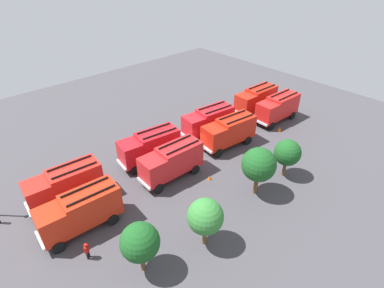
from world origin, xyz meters
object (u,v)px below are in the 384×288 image
Objects in this scene: tree_1 at (259,165)px; traffic_cone_0 at (279,129)px; firefighter_1 at (290,105)px; fire_truck_7 at (80,210)px; fire_truck_0 at (256,99)px; fire_truck_6 at (172,161)px; firefighter_2 at (215,116)px; tree_2 at (205,217)px; tree_0 at (287,153)px; fire_truck_2 at (150,146)px; tree_3 at (140,242)px; traffic_cone_2 at (192,153)px; fire_truck_1 at (209,121)px; fire_truck_5 at (229,131)px; firefighter_3 at (87,250)px; fire_truck_3 at (65,184)px; traffic_cone_1 at (210,177)px; fire_truck_4 at (278,107)px.

tree_1 is 7.22× the size of traffic_cone_0.
fire_truck_7 is at bearing -91.46° from firefighter_1.
fire_truck_6 is at bearing 13.39° from fire_truck_0.
tree_2 is (16.32, 14.45, 2.23)m from firefighter_2.
tree_0 is (-19.80, 7.77, 0.84)m from fire_truck_7.
fire_truck_2 is 1.60× the size of tree_3.
traffic_cone_0 is 13.30m from traffic_cone_2.
tree_0 is 10.13m from traffic_cone_0.
firefighter_2 is (6.81, -1.88, -1.24)m from fire_truck_0.
fire_truck_1 and fire_truck_5 have the same top height.
traffic_cone_0 is at bearing 71.53° from fire_truck_0.
fire_truck_1 is 4.30× the size of firefighter_1.
tree_0 is at bearing -138.16° from firefighter_3.
firefighter_2 is 1.00× the size of firefighter_3.
fire_truck_1 is 9.28m from fire_truck_2.
traffic_cone_1 is (-12.71, 7.08, -1.87)m from fire_truck_3.
fire_truck_0 is 0.98× the size of fire_truck_5.
traffic_cone_1 is at bearing 171.76° from fire_truck_7.
fire_truck_0 is 4.45× the size of firefighter_3.
firefighter_2 is 2.88× the size of traffic_cone_1.
firefighter_3 is (1.21, 3.22, -1.24)m from fire_truck_7.
tree_3 is at bearing 20.07° from traffic_cone_1.
tree_2 is (12.94, 12.52, 1.00)m from fire_truck_1.
tree_0 is at bearing 40.62° from fire_truck_4.
traffic_cone_0 is (-27.18, 6.21, -1.79)m from fire_truck_3.
fire_truck_2 is 1.02× the size of fire_truck_4.
firefighter_3 is 9.88m from tree_2.
fire_truck_7 is (29.91, 0.18, 0.00)m from fire_truck_4.
fire_truck_4 is 29.33m from tree_3.
fire_truck_0 and fire_truck_5 have the same top height.
fire_truck_0 is 10.20m from fire_truck_1.
fire_truck_4 is at bearing -87.05° from firefighter_1.
tree_2 is (3.68, 8.84, 1.00)m from fire_truck_6.
fire_truck_4 is 31.32m from firefighter_3.
traffic_cone_0 is (-28.86, -1.28, -0.54)m from firefighter_3.
traffic_cone_1 is at bearing -36.85° from tree_0.
firefighter_3 is 21.60m from tree_0.
tree_2 is at bearing -74.04° from firefighter_1.
tree_3 is 12.75m from traffic_cone_1.
fire_truck_7 is at bearing 4.04° from fire_truck_6.
fire_truck_5 is at bearing -145.43° from tree_2.
fire_truck_2 is 13.95m from firefighter_3.
tree_1 is 14.04m from traffic_cone_0.
fire_truck_6 is (19.45, 3.73, 0.00)m from fire_truck_0.
firefighter_1 is at bearing 143.12° from fire_truck_0.
tree_2 is (23.08, 8.69, 1.00)m from fire_truck_4.
fire_truck_1 reaches higher than traffic_cone_1.
fire_truck_0 is 12.20× the size of traffic_cone_2.
fire_truck_6 is 9.90× the size of traffic_cone_0.
fire_truck_2 is 12.83m from firefighter_2.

